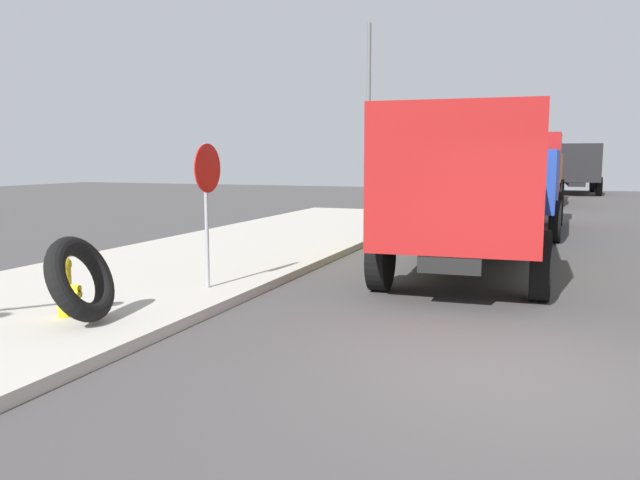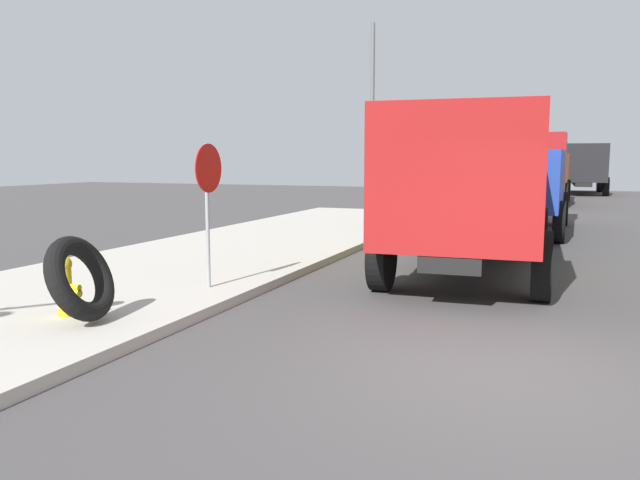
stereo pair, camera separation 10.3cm
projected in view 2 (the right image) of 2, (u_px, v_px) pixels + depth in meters
ground_plane at (500, 379)px, 6.32m from camera, size 80.00×80.00×0.00m
sidewalk_curb at (9, 314)px, 8.65m from camera, size 36.00×5.00×0.15m
fire_hydrant at (65, 284)px, 8.18m from camera, size 0.22×0.49×0.79m
loose_tire at (81, 278)px, 7.83m from camera, size 1.19×0.80×1.12m
stop_sign at (208, 188)px, 9.86m from camera, size 0.76×0.08×2.26m
dump_truck_yellow at (473, 189)px, 11.92m from camera, size 7.10×3.05×3.00m
dump_truck_blue at (519, 177)px, 18.97m from camera, size 7.04×2.88×3.00m
dump_truck_orange at (539, 170)px, 30.19m from camera, size 7.06×2.94×3.00m
dump_truck_red at (582, 167)px, 38.64m from camera, size 7.08×2.98×3.00m
street_light_pole at (372, 128)px, 17.75m from camera, size 0.12×0.12×5.73m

